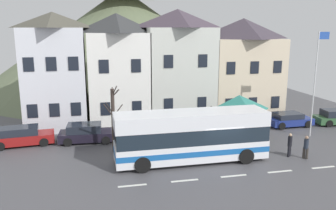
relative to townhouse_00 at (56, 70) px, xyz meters
name	(u,v)px	position (x,y,z in m)	size (l,w,h in m)	color
ground_plane	(222,164)	(10.99, -12.14, -4.98)	(40.00, 60.00, 0.07)	#4B4B4F
townhouse_00	(56,70)	(0.00, 0.00, 0.00)	(5.07, 6.34, 9.91)	silver
townhouse_01	(117,69)	(5.39, -0.10, -0.03)	(5.28, 6.13, 9.85)	white
townhouse_02	(177,65)	(10.99, -0.19, 0.17)	(6.09, 5.95, 10.25)	silver
townhouse_03	(242,68)	(17.41, -0.42, -0.22)	(6.80, 5.50, 9.47)	beige
hilltop_castle	(124,36)	(7.88, 19.25, 2.56)	(40.60, 40.60, 23.86)	#616D4F
transit_bus	(191,137)	(9.17, -11.30, -3.28)	(9.92, 2.61, 3.32)	white
bus_shelter	(239,103)	(14.00, -7.69, -2.00)	(3.60, 3.60, 3.55)	#473D33
parked_car_00	(236,122)	(14.94, -5.24, -4.25)	(4.47, 2.21, 1.45)	silver
parked_car_01	(87,133)	(2.48, -5.67, -4.27)	(4.30, 2.16, 1.41)	black
parked_car_02	(289,119)	(20.04, -5.05, -4.35)	(3.90, 2.03, 1.21)	navy
parked_car_04	(22,136)	(-2.21, -5.47, -4.27)	(4.62, 2.22, 1.40)	maroon
pedestrian_00	(290,145)	(15.93, -11.88, -4.11)	(0.32, 0.28, 1.62)	black
pedestrian_01	(306,147)	(16.76, -12.48, -4.13)	(0.30, 0.34, 1.59)	#38332D
public_bench	(237,127)	(14.68, -5.94, -4.48)	(1.67, 0.48, 0.87)	#33473D
flagpole	(316,78)	(20.13, -8.17, -0.20)	(0.95, 0.10, 8.34)	silver
bare_tree_00	(113,119)	(4.39, -8.32, -2.56)	(1.36, 1.67, 4.77)	#382D28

